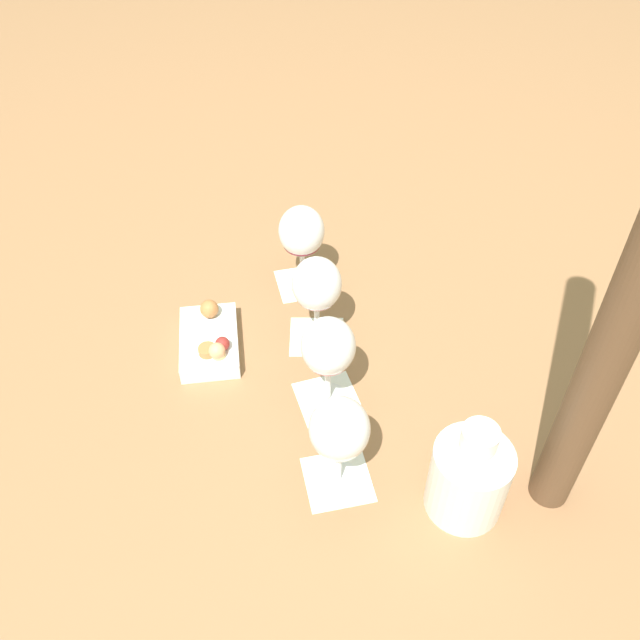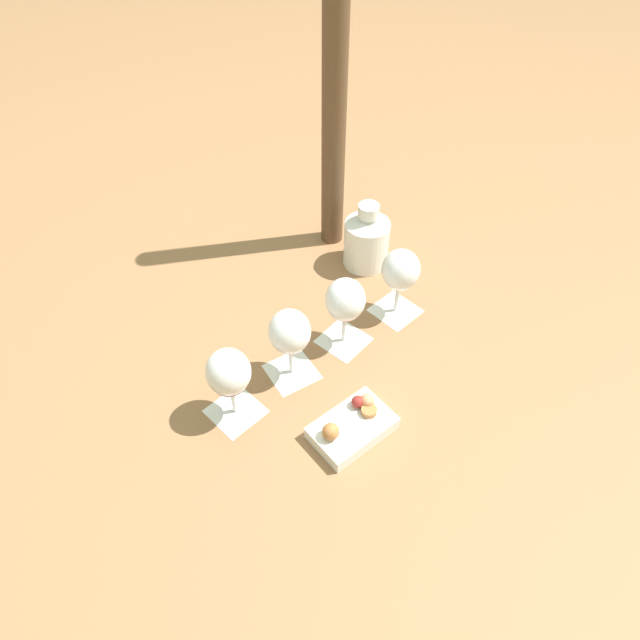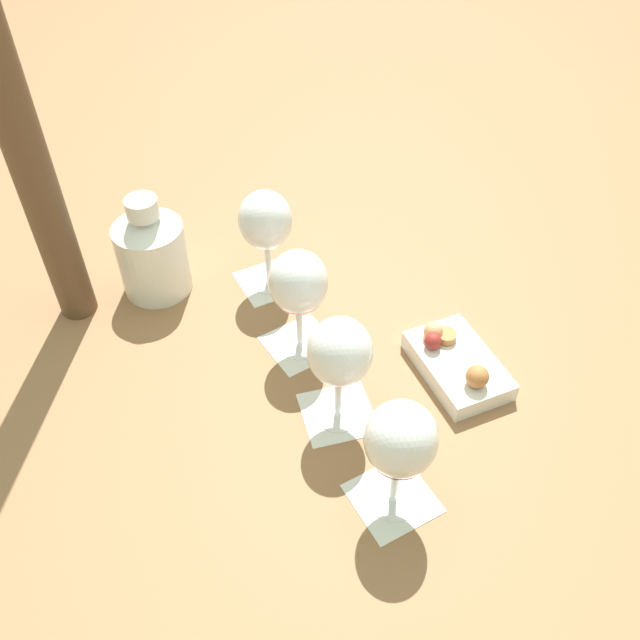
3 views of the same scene
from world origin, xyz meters
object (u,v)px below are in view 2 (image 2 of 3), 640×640
(wine_glass_1, at_px, (345,302))
(umbrella_pole, at_px, (334,95))
(wine_glass_3, at_px, (229,375))
(snack_dish, at_px, (352,426))
(wine_glass_0, at_px, (400,273))
(wine_glass_2, at_px, (290,334))
(ceramic_vase, at_px, (367,239))

(wine_glass_1, distance_m, umbrella_pole, 0.47)
(wine_glass_3, xyz_separation_m, snack_dish, (-0.09, 0.22, -0.10))
(wine_glass_0, distance_m, wine_glass_2, 0.31)
(wine_glass_2, relative_size, snack_dish, 0.96)
(wine_glass_1, distance_m, ceramic_vase, 0.28)
(wine_glass_3, relative_size, umbrella_pole, 0.22)
(wine_glass_0, distance_m, ceramic_vase, 0.19)
(wine_glass_1, xyz_separation_m, umbrella_pole, (-0.30, -0.22, 0.28))
(wine_glass_0, xyz_separation_m, wine_glass_1, (0.15, -0.05, -0.00))
(wine_glass_1, height_order, snack_dish, wine_glass_1)
(ceramic_vase, distance_m, umbrella_pole, 0.35)
(wine_glass_2, bearing_deg, wine_glass_0, 160.80)
(wine_glass_0, distance_m, wine_glass_1, 0.16)
(wine_glass_2, xyz_separation_m, snack_dish, (0.06, 0.19, -0.10))
(wine_glass_0, bearing_deg, wine_glass_1, -20.18)
(wine_glass_1, height_order, wine_glass_3, same)
(umbrella_pole, bearing_deg, wine_glass_1, 36.46)
(wine_glass_2, bearing_deg, wine_glass_1, 161.85)
(snack_dish, bearing_deg, wine_glass_1, -144.52)
(ceramic_vase, relative_size, umbrella_pole, 0.22)
(wine_glass_2, xyz_separation_m, ceramic_vase, (-0.40, -0.05, -0.05))
(wine_glass_1, relative_size, wine_glass_2, 1.00)
(wine_glass_1, bearing_deg, ceramic_vase, -159.99)
(wine_glass_0, distance_m, wine_glass_3, 0.46)
(wine_glass_0, height_order, snack_dish, wine_glass_0)
(ceramic_vase, xyz_separation_m, umbrella_pole, (-0.04, -0.13, 0.32))
(wine_glass_1, xyz_separation_m, snack_dish, (0.20, 0.14, -0.10))
(wine_glass_1, bearing_deg, wine_glass_2, -18.15)
(wine_glass_2, xyz_separation_m, umbrella_pole, (-0.44, -0.18, 0.28))
(wine_glass_3, bearing_deg, wine_glass_0, 162.42)
(wine_glass_2, bearing_deg, wine_glass_3, -14.31)
(snack_dish, bearing_deg, wine_glass_2, -107.06)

